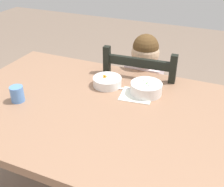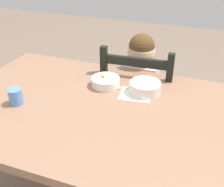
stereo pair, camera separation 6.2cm
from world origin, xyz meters
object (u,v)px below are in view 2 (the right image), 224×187
Objects in this scene: spoon at (119,88)px; drinking_cup at (16,97)px; dining_table at (104,124)px; dining_chair at (138,108)px; child_figure at (139,84)px; bowl_of_carrots at (106,81)px; bowl_of_peas at (145,87)px.

drinking_cup reaches higher than spoon.
dining_chair is at bearing 85.90° from dining_table.
drinking_cup is at bearing -165.65° from dining_table.
dining_chair is at bearing 83.58° from spoon.
child_figure is 0.34m from bowl_of_carrots.
dining_chair reaches higher than bowl_of_peas.
drinking_cup is (-0.41, -0.31, 0.03)m from spoon.
dining_chair reaches higher than dining_table.
child_figure is at bearing -119.63° from dining_chair.
spoon is at bearing 36.78° from drinking_cup.
dining_table is at bearing 14.35° from drinking_cup.
bowl_of_peas reaches higher than bowl_of_carrots.
dining_table is 0.26m from bowl_of_carrots.
bowl_of_peas is 2.06× the size of drinking_cup.
drinking_cup is at bearing -136.54° from bowl_of_carrots.
dining_chair reaches higher than bowl_of_carrots.
dining_table is at bearing -94.10° from dining_chair.
child_figure is 0.77m from drinking_cup.
spoon is at bearing 89.43° from dining_table.
child_figure is (0.03, 0.51, -0.03)m from dining_table.
drinking_cup is (-0.44, -0.61, 0.16)m from child_figure.
bowl_of_peas is (0.14, 0.21, 0.12)m from dining_table.
dining_chair is (0.04, 0.51, -0.21)m from dining_table.
dining_chair is at bearing 69.43° from bowl_of_carrots.
child_figure reaches higher than drinking_cup.
dining_chair is 0.84m from drinking_cup.
bowl_of_peas is 1.05× the size of bowl_of_carrots.
drinking_cup is (-0.41, -0.11, 0.13)m from dining_table.
child_figure reaches higher than spoon.
child_figure is at bearing 86.23° from dining_table.
dining_table is 1.60× the size of child_figure.
bowl_of_carrots is (-0.11, -0.30, 0.33)m from dining_chair.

